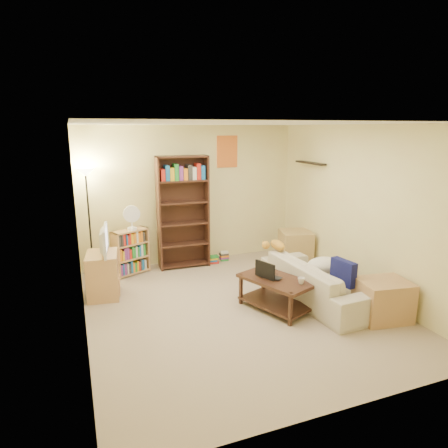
{
  "coord_description": "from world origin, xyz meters",
  "views": [
    {
      "loc": [
        -2.01,
        -4.74,
        2.45
      ],
      "look_at": [
        0.06,
        0.67,
        1.05
      ],
      "focal_mm": 32.0,
      "sensor_mm": 36.0,
      "label": 1
    }
  ],
  "objects_px": {
    "laptop": "(272,276)",
    "tall_bookshelf": "(183,210)",
    "sofa": "(317,281)",
    "mug": "(301,281)",
    "floor_lamp": "(87,191)",
    "end_cabinet": "(383,300)",
    "side_table": "(295,248)",
    "coffee_table": "(276,289)",
    "tv_stand": "(103,275)",
    "television": "(100,240)",
    "short_bookshelf": "(131,252)",
    "tabby_cat": "(275,245)",
    "desk_fan": "(132,217)"
  },
  "relations": [
    {
      "from": "short_bookshelf",
      "to": "end_cabinet",
      "type": "distance_m",
      "value": 4.03
    },
    {
      "from": "tabby_cat",
      "to": "mug",
      "type": "distance_m",
      "value": 1.12
    },
    {
      "from": "television",
      "to": "floor_lamp",
      "type": "height_order",
      "value": "floor_lamp"
    },
    {
      "from": "tabby_cat",
      "to": "desk_fan",
      "type": "bearing_deg",
      "value": 148.21
    },
    {
      "from": "coffee_table",
      "to": "sofa",
      "type": "bearing_deg",
      "value": -16.66
    },
    {
      "from": "mug",
      "to": "television",
      "type": "xyz_separation_m",
      "value": [
        -2.4,
        1.6,
        0.37
      ]
    },
    {
      "from": "side_table",
      "to": "end_cabinet",
      "type": "distance_m",
      "value": 2.32
    },
    {
      "from": "tabby_cat",
      "to": "side_table",
      "type": "xyz_separation_m",
      "value": [
        0.83,
        0.75,
        -0.35
      ]
    },
    {
      "from": "sofa",
      "to": "mug",
      "type": "bearing_deg",
      "value": 122.42
    },
    {
      "from": "laptop",
      "to": "tall_bookshelf",
      "type": "bearing_deg",
      "value": -16.07
    },
    {
      "from": "laptop",
      "to": "short_bookshelf",
      "type": "relative_size",
      "value": 0.5
    },
    {
      "from": "short_bookshelf",
      "to": "tabby_cat",
      "type": "bearing_deg",
      "value": -56.46
    },
    {
      "from": "television",
      "to": "coffee_table",
      "type": "bearing_deg",
      "value": -113.63
    },
    {
      "from": "side_table",
      "to": "coffee_table",
      "type": "bearing_deg",
      "value": -128.47
    },
    {
      "from": "coffee_table",
      "to": "laptop",
      "type": "relative_size",
      "value": 2.94
    },
    {
      "from": "tall_bookshelf",
      "to": "floor_lamp",
      "type": "relative_size",
      "value": 1.09
    },
    {
      "from": "tabby_cat",
      "to": "floor_lamp",
      "type": "height_order",
      "value": "floor_lamp"
    },
    {
      "from": "tabby_cat",
      "to": "desk_fan",
      "type": "distance_m",
      "value": 2.41
    },
    {
      "from": "short_bookshelf",
      "to": "sofa",
      "type": "bearing_deg",
      "value": -65.25
    },
    {
      "from": "tall_bookshelf",
      "to": "side_table",
      "type": "relative_size",
      "value": 3.23
    },
    {
      "from": "sofa",
      "to": "side_table",
      "type": "distance_m",
      "value": 1.59
    },
    {
      "from": "tabby_cat",
      "to": "tall_bookshelf",
      "type": "relative_size",
      "value": 0.23
    },
    {
      "from": "sofa",
      "to": "tall_bookshelf",
      "type": "distance_m",
      "value": 2.64
    },
    {
      "from": "laptop",
      "to": "desk_fan",
      "type": "relative_size",
      "value": 0.93
    },
    {
      "from": "desk_fan",
      "to": "end_cabinet",
      "type": "xyz_separation_m",
      "value": [
        2.79,
        -2.82,
        -0.75
      ]
    },
    {
      "from": "side_table",
      "to": "tv_stand",
      "type": "bearing_deg",
      "value": -175.96
    },
    {
      "from": "tabby_cat",
      "to": "laptop",
      "type": "height_order",
      "value": "tabby_cat"
    },
    {
      "from": "sofa",
      "to": "desk_fan",
      "type": "xyz_separation_m",
      "value": [
        -2.32,
        2.01,
        0.72
      ]
    },
    {
      "from": "laptop",
      "to": "tv_stand",
      "type": "height_order",
      "value": "tv_stand"
    },
    {
      "from": "sofa",
      "to": "coffee_table",
      "type": "distance_m",
      "value": 0.71
    },
    {
      "from": "sofa",
      "to": "laptop",
      "type": "height_order",
      "value": "sofa"
    },
    {
      "from": "coffee_table",
      "to": "desk_fan",
      "type": "xyz_separation_m",
      "value": [
        -1.62,
        2.07,
        0.72
      ]
    },
    {
      "from": "sofa",
      "to": "floor_lamp",
      "type": "height_order",
      "value": "floor_lamp"
    },
    {
      "from": "desk_fan",
      "to": "coffee_table",
      "type": "bearing_deg",
      "value": -51.97
    },
    {
      "from": "mug",
      "to": "tall_bookshelf",
      "type": "bearing_deg",
      "value": 110.75
    },
    {
      "from": "sofa",
      "to": "mug",
      "type": "height_order",
      "value": "sofa"
    },
    {
      "from": "laptop",
      "to": "television",
      "type": "xyz_separation_m",
      "value": [
        -2.16,
        1.24,
        0.4
      ]
    },
    {
      "from": "sofa",
      "to": "floor_lamp",
      "type": "xyz_separation_m",
      "value": [
        -2.99,
        2.2,
        1.17
      ]
    },
    {
      "from": "tabby_cat",
      "to": "side_table",
      "type": "relative_size",
      "value": 0.74
    },
    {
      "from": "coffee_table",
      "to": "desk_fan",
      "type": "bearing_deg",
      "value": 106.44
    },
    {
      "from": "sofa",
      "to": "short_bookshelf",
      "type": "bearing_deg",
      "value": 46.36
    },
    {
      "from": "laptop",
      "to": "television",
      "type": "distance_m",
      "value": 2.52
    },
    {
      "from": "sofa",
      "to": "side_table",
      "type": "relative_size",
      "value": 3.27
    },
    {
      "from": "television",
      "to": "desk_fan",
      "type": "xyz_separation_m",
      "value": [
        0.56,
        0.75,
        0.15
      ]
    },
    {
      "from": "sofa",
      "to": "television",
      "type": "relative_size",
      "value": 2.85
    },
    {
      "from": "mug",
      "to": "floor_lamp",
      "type": "distance_m",
      "value": 3.7
    },
    {
      "from": "tv_stand",
      "to": "television",
      "type": "bearing_deg",
      "value": -172.49
    },
    {
      "from": "floor_lamp",
      "to": "end_cabinet",
      "type": "height_order",
      "value": "floor_lamp"
    },
    {
      "from": "laptop",
      "to": "side_table",
      "type": "bearing_deg",
      "value": -74.85
    },
    {
      "from": "end_cabinet",
      "to": "floor_lamp",
      "type": "bearing_deg",
      "value": 138.78
    }
  ]
}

